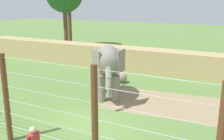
{
  "coord_description": "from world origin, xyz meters",
  "views": [
    {
      "loc": [
        6.14,
        -9.68,
        5.56
      ],
      "look_at": [
        -1.09,
        4.59,
        1.4
      ],
      "focal_mm": 42.29,
      "sensor_mm": 36.0,
      "label": 1
    }
  ],
  "objects": [
    {
      "name": "ground_plane",
      "position": [
        0.0,
        0.0,
        0.0
      ],
      "size": [
        120.0,
        120.0,
        0.0
      ],
      "primitive_type": "plane",
      "color": "#5B7F3D"
    },
    {
      "name": "dirt_patch",
      "position": [
        2.78,
        4.07,
        0.0
      ],
      "size": [
        7.32,
        4.61,
        0.01
      ],
      "primitive_type": "cube",
      "rotation": [
        0.0,
        0.0,
        0.1
      ],
      "color": "#937F5B",
      "rests_on": "ground"
    },
    {
      "name": "embankment_wall",
      "position": [
        0.0,
        10.42,
        0.92
      ],
      "size": [
        36.0,
        1.8,
        1.84
      ],
      "primitive_type": "cube",
      "color": "tan",
      "rests_on": "ground"
    },
    {
      "name": "elephant",
      "position": [
        -0.71,
        3.37,
        2.1
      ],
      "size": [
        2.94,
        3.9,
        3.17
      ],
      "color": "gray",
      "rests_on": "ground"
    },
    {
      "name": "enrichment_ball",
      "position": [
        -1.31,
        6.54,
        0.37
      ],
      "size": [
        0.75,
        0.75,
        0.75
      ],
      "primitive_type": "sphere",
      "color": "gray",
      "rests_on": "ground"
    },
    {
      "name": "cable_fence",
      "position": [
        -0.0,
        -2.81,
        1.84
      ],
      "size": [
        12.74,
        0.22,
        3.66
      ],
      "color": "brown",
      "rests_on": "ground"
    }
  ]
}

